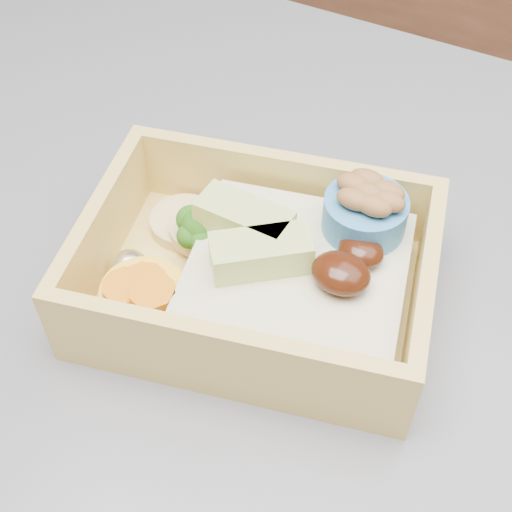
% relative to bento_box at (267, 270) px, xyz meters
% --- Properties ---
extents(bento_box, '(0.23, 0.19, 0.07)m').
position_rel_bento_box_xyz_m(bento_box, '(0.00, 0.00, 0.00)').
color(bento_box, '#D9B659').
rests_on(bento_box, island).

